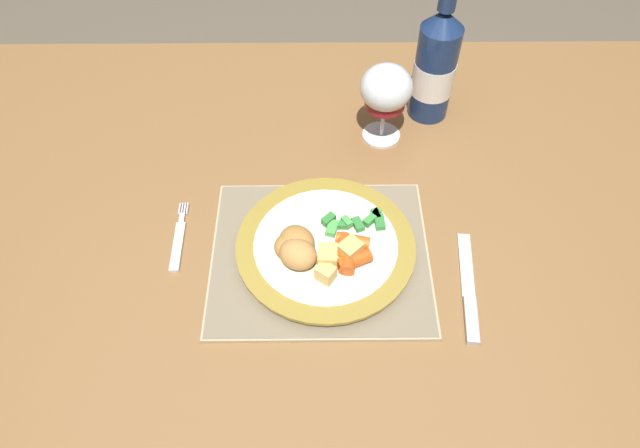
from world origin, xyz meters
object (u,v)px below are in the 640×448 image
Objects in this scene: dining_table at (297,233)px; bottle at (435,65)px; fork at (179,241)px; dinner_plate at (326,247)px; table_knife at (469,296)px; wine_glass at (386,91)px.

dining_table is 0.37m from bottle.
fork is at bearing -144.36° from bottle.
dinner_plate is at bearing -65.43° from dining_table.
bottle reaches higher than fork.
table_knife is 1.29× the size of wine_glass.
dinner_plate is 1.83× the size of wine_glass.
dining_table is at bearing 114.57° from dinner_plate.
fork reaches higher than dining_table.
dining_table is 6.10× the size of dinner_plate.
wine_glass is at bearing 35.67° from fork.
wine_glass reaches higher than dinner_plate.
dinner_plate is at bearing -111.71° from wine_glass.
table_knife reaches higher than dining_table.
bottle is at bearing 35.52° from wine_glass.
wine_glass reaches higher than fork.
dinner_plate is 1.42× the size of table_knife.
bottle is (0.09, 0.06, 0.00)m from wine_glass.
dining_table is 12.28× the size of fork.
dinner_plate is 0.28m from wine_glass.
table_knife is (0.20, -0.07, -0.01)m from dinner_plate.
dinner_plate is (0.05, -0.10, 0.10)m from dining_table.
dining_table is 8.68× the size of table_knife.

